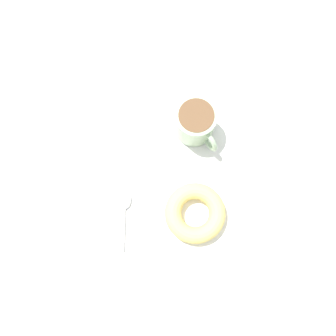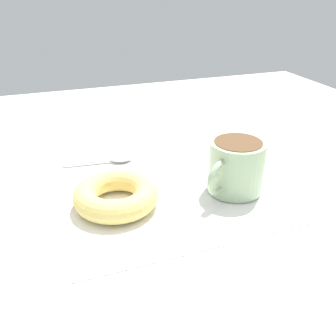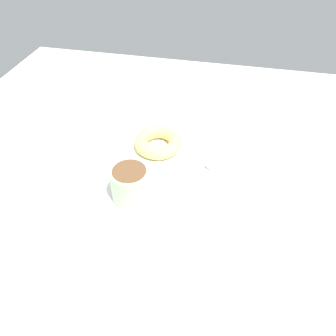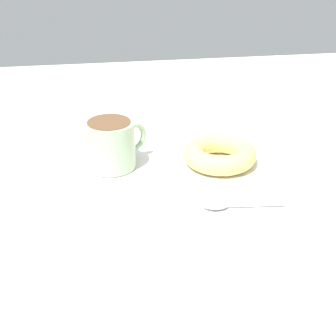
% 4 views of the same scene
% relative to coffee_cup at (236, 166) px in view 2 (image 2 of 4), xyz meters
% --- Properties ---
extents(ground_plane, '(1.20, 1.20, 0.02)m').
position_rel_coffee_cup_xyz_m(ground_plane, '(-0.07, 0.03, -0.05)').
color(ground_plane, beige).
extents(napkin, '(0.34, 0.34, 0.00)m').
position_rel_coffee_cup_xyz_m(napkin, '(-0.08, 0.06, -0.04)').
color(napkin, white).
rests_on(napkin, ground_plane).
extents(coffee_cup, '(0.10, 0.08, 0.07)m').
position_rel_coffee_cup_xyz_m(coffee_cup, '(0.00, 0.00, 0.00)').
color(coffee_cup, '#9EB793').
rests_on(coffee_cup, napkin).
extents(donut, '(0.11, 0.11, 0.03)m').
position_rel_coffee_cup_xyz_m(donut, '(-0.17, 0.02, -0.02)').
color(donut, '#E5C66B').
rests_on(donut, napkin).
extents(spoon, '(0.12, 0.03, 0.01)m').
position_rel_coffee_cup_xyz_m(spoon, '(-0.15, 0.15, -0.03)').
color(spoon, silver).
rests_on(spoon, napkin).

